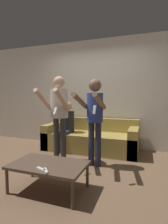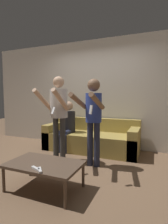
% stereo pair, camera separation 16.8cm
% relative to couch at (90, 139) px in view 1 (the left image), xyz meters
% --- Properties ---
extents(ground_plane, '(14.00, 14.00, 0.00)m').
position_rel_couch_xyz_m(ground_plane, '(0.03, -1.15, -0.26)').
color(ground_plane, brown).
extents(wall_back, '(6.40, 0.06, 2.70)m').
position_rel_couch_xyz_m(wall_back, '(0.03, 0.45, 1.09)').
color(wall_back, silver).
rests_on(wall_back, ground_plane).
extents(couch, '(2.19, 0.84, 0.74)m').
position_rel_couch_xyz_m(couch, '(0.00, 0.00, 0.00)').
color(couch, '#AD9347').
rests_on(couch, ground_plane).
extents(person_standing_left, '(0.46, 0.71, 1.66)m').
position_rel_couch_xyz_m(person_standing_left, '(-0.36, -0.89, 0.78)').
color(person_standing_left, '#383838').
rests_on(person_standing_left, ground_plane).
extents(person_standing_right, '(0.41, 0.77, 1.59)m').
position_rel_couch_xyz_m(person_standing_right, '(0.36, -0.90, 0.72)').
color(person_standing_right, '#282D47').
rests_on(person_standing_right, ground_plane).
extents(person_seated, '(0.32, 0.54, 1.16)m').
position_rel_couch_xyz_m(person_seated, '(-0.54, -0.17, 0.37)').
color(person_seated, '#282D47').
rests_on(person_seated, ground_plane).
extents(coffee_table, '(1.01, 0.61, 0.37)m').
position_rel_couch_xyz_m(coffee_table, '(0.01, -1.91, 0.07)').
color(coffee_table, brown).
rests_on(coffee_table, ground_plane).
extents(remote_near, '(0.13, 0.14, 0.02)m').
position_rel_couch_xyz_m(remote_near, '(0.12, -2.15, 0.12)').
color(remote_near, white).
rests_on(remote_near, coffee_table).
extents(remote_far, '(0.15, 0.09, 0.02)m').
position_rel_couch_xyz_m(remote_far, '(0.04, -2.13, 0.12)').
color(remote_far, white).
rests_on(remote_far, coffee_table).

